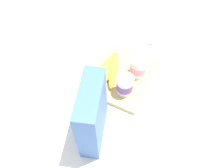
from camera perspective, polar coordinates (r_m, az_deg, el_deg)
The scene contains 7 objects.
ground_plane at distance 1.03m, azimuth 2.37°, elevation 1.66°, with size 2.40×2.40×0.00m, color silver.
cutting_board at distance 1.02m, azimuth 2.39°, elevation 1.96°, with size 0.29×0.24×0.02m, color tan.
cereal_box at distance 0.78m, azimuth -4.65°, elevation -7.26°, with size 0.19×0.07×0.26m, color #4770B7.
yogurt_cup_front at distance 0.99m, azimuth 6.14°, elevation 3.98°, with size 0.07×0.07×0.08m.
yogurt_cup_back at distance 0.93m, azimuth 3.03°, elevation -0.23°, with size 0.07×0.07×0.08m.
banana_bunch at distance 1.01m, azimuth -0.63°, elevation 3.56°, with size 0.19×0.11×0.04m.
spoon at distance 1.16m, azimuth 7.81°, elevation 9.34°, with size 0.10×0.11×0.01m.
Camera 1 is at (0.58, 0.24, 0.82)m, focal length 39.08 mm.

